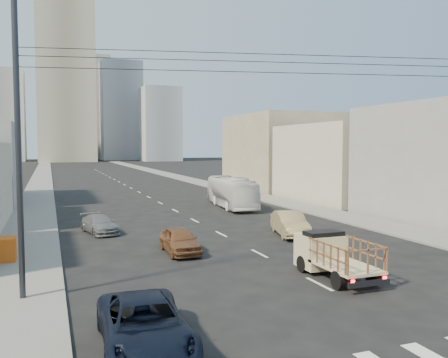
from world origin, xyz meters
TOP-DOWN VIEW (x-y plane):
  - ground at (0.00, 0.00)m, footprint 420.00×420.00m
  - sidewalk_left at (-11.75, 70.00)m, footprint 3.50×180.00m
  - sidewalk_right at (11.75, 70.00)m, footprint 3.50×180.00m
  - lane_dashes at (0.00, 53.00)m, footprint 0.15×104.00m
  - flatbed_pickup at (1.14, 2.69)m, footprint 1.95×4.41m
  - navy_pickup at (-8.05, -1.84)m, footprint 2.60×5.28m
  - city_bus at (5.55, 26.49)m, footprint 3.41×10.35m
  - sedan_brown at (-3.96, 9.62)m, footprint 1.66×4.05m
  - sedan_tan at (3.97, 11.98)m, footprint 2.72×4.92m
  - sedan_grey at (-7.42, 17.12)m, footprint 2.50×4.35m
  - streetlamp_left at (-11.39, 4.00)m, footprint 2.36×0.25m
  - overhead_wires at (0.00, 1.50)m, footprint 23.01×5.02m
  - bldg_right_near at (19.00, 14.00)m, footprint 10.00×12.00m
  - bldg_right_mid at (19.50, 28.00)m, footprint 11.00×14.00m
  - bldg_right_far at (20.00, 44.00)m, footprint 12.00×16.00m
  - high_rise_tower at (-4.00, 170.00)m, footprint 20.00×20.00m
  - midrise_ne at (18.00, 185.00)m, footprint 16.00×16.00m
  - midrise_nw at (-26.00, 180.00)m, footprint 15.00×15.00m
  - midrise_back at (6.00, 200.00)m, footprint 18.00×18.00m
  - midrise_east at (30.00, 165.00)m, footprint 14.00×14.00m

SIDE VIEW (x-z plane):
  - ground at x=0.00m, z-range 0.00..0.00m
  - lane_dashes at x=0.00m, z-range 0.00..0.01m
  - sidewalk_left at x=-11.75m, z-range 0.00..0.12m
  - sidewalk_right at x=11.75m, z-range 0.00..0.12m
  - sedan_grey at x=-7.42m, z-range 0.00..1.19m
  - sedan_brown at x=-3.96m, z-range 0.00..1.37m
  - navy_pickup at x=-8.05m, z-range 0.00..1.44m
  - sedan_tan at x=3.97m, z-range 0.00..1.54m
  - flatbed_pickup at x=1.14m, z-range 0.14..2.04m
  - city_bus at x=5.55m, z-range 0.00..2.83m
  - bldg_right_mid at x=19.50m, z-range 0.00..8.00m
  - bldg_right_near at x=19.00m, z-range 0.00..9.00m
  - bldg_right_far at x=20.00m, z-range 0.00..10.00m
  - streetlamp_left at x=-11.39m, z-range 0.44..12.44m
  - overhead_wires at x=0.00m, z-range 8.60..9.33m
  - midrise_east at x=30.00m, z-range 0.00..28.00m
  - midrise_nw at x=-26.00m, z-range 0.00..34.00m
  - midrise_ne at x=18.00m, z-range 0.00..40.00m
  - midrise_back at x=6.00m, z-range 0.00..44.00m
  - high_rise_tower at x=-4.00m, z-range 0.00..60.00m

